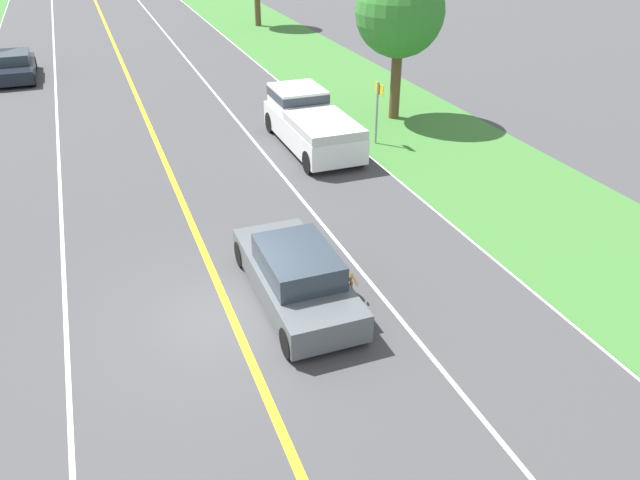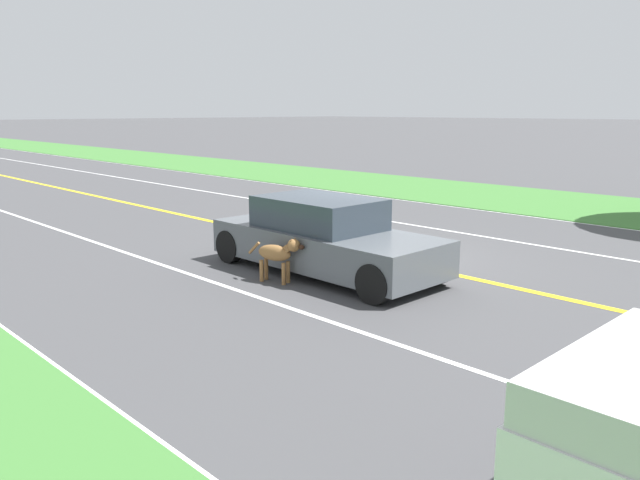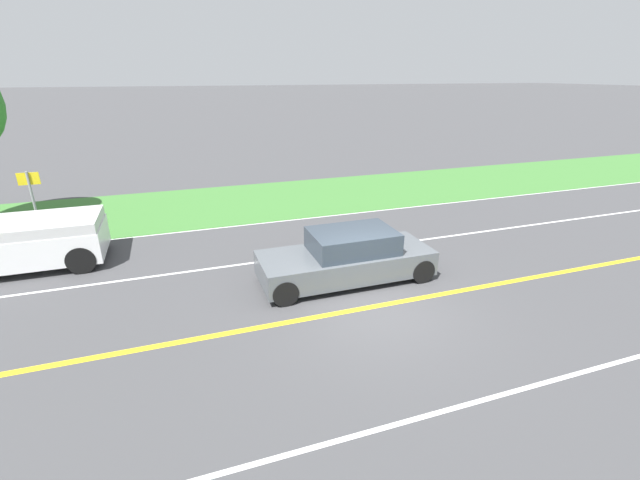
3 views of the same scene
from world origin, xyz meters
TOP-DOWN VIEW (x-y plane):
  - ground_plane at (0.00, 0.00)m, footprint 400.00×400.00m
  - centre_divider_line at (0.00, 0.00)m, footprint 0.18×160.00m
  - lane_edge_line_right at (7.00, 0.00)m, footprint 0.14×160.00m
  - lane_dash_same_dir at (3.50, 0.00)m, footprint 0.10×160.00m
  - lane_dash_oncoming at (-3.50, 0.00)m, footprint 0.10×160.00m
  - grass_verge_right at (10.00, 0.00)m, footprint 6.00×160.00m
  - ego_car at (1.59, 0.07)m, footprint 1.83×4.65m
  - dog at (2.68, 0.04)m, footprint 0.45×1.13m
  - street_sign at (7.73, 8.69)m, footprint 0.11×0.64m

SIDE VIEW (x-z plane):
  - ground_plane at x=0.00m, z-range 0.00..0.00m
  - centre_divider_line at x=0.00m, z-range 0.00..0.01m
  - lane_edge_line_right at x=7.00m, z-range 0.00..0.01m
  - lane_dash_same_dir at x=3.50m, z-range 0.00..0.01m
  - lane_dash_oncoming at x=-3.50m, z-range 0.00..0.01m
  - grass_verge_right at x=10.00m, z-range 0.00..0.03m
  - dog at x=2.68m, z-range 0.11..0.95m
  - ego_car at x=1.59m, z-range -0.05..1.35m
  - street_sign at x=7.73m, z-range 0.31..2.66m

